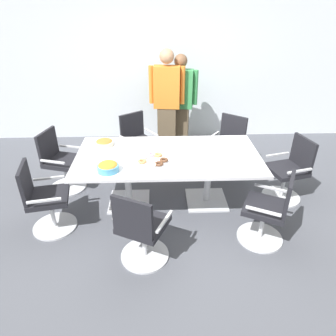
{
  "coord_description": "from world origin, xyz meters",
  "views": [
    {
      "loc": [
        -0.13,
        -3.52,
        2.56
      ],
      "look_at": [
        0.0,
        0.0,
        0.55
      ],
      "focal_mm": 32.3,
      "sensor_mm": 36.0,
      "label": 1
    }
  ],
  "objects_px": {
    "office_chair_1": "(227,148)",
    "donut_platter": "(153,160)",
    "snack_bowl_chips_orange": "(108,167)",
    "napkin_pile": "(212,155)",
    "office_chair_4": "(45,201)",
    "person_standing_0": "(167,102)",
    "office_chair_5": "(141,231)",
    "conference_table": "(168,163)",
    "office_chair_3": "(61,164)",
    "office_chair_2": "(138,145)",
    "office_chair_0": "(289,173)",
    "snack_bowl_pretzels": "(104,142)",
    "office_chair_6": "(269,212)",
    "person_standing_1": "(180,103)"
  },
  "relations": [
    {
      "from": "office_chair_5",
      "to": "person_standing_0",
      "type": "distance_m",
      "value": 2.73
    },
    {
      "from": "office_chair_5",
      "to": "person_standing_0",
      "type": "height_order",
      "value": "person_standing_0"
    },
    {
      "from": "conference_table",
      "to": "office_chair_2",
      "type": "xyz_separation_m",
      "value": [
        -0.47,
        1.06,
        -0.22
      ]
    },
    {
      "from": "conference_table",
      "to": "person_standing_0",
      "type": "bearing_deg",
      "value": 88.63
    },
    {
      "from": "conference_table",
      "to": "office_chair_4",
      "type": "xyz_separation_m",
      "value": [
        -1.51,
        -0.51,
        -0.22
      ]
    },
    {
      "from": "office_chair_5",
      "to": "office_chair_0",
      "type": "bearing_deg",
      "value": 55.2
    },
    {
      "from": "office_chair_3",
      "to": "napkin_pile",
      "type": "distance_m",
      "value": 2.22
    },
    {
      "from": "office_chair_4",
      "to": "napkin_pile",
      "type": "distance_m",
      "value": 2.15
    },
    {
      "from": "conference_table",
      "to": "office_chair_0",
      "type": "distance_m",
      "value": 1.72
    },
    {
      "from": "conference_table",
      "to": "napkin_pile",
      "type": "bearing_deg",
      "value": -6.9
    },
    {
      "from": "office_chair_0",
      "to": "office_chair_3",
      "type": "distance_m",
      "value": 3.29
    },
    {
      "from": "office_chair_2",
      "to": "office_chair_3",
      "type": "height_order",
      "value": "same"
    },
    {
      "from": "office_chair_1",
      "to": "donut_platter",
      "type": "height_order",
      "value": "office_chair_1"
    },
    {
      "from": "office_chair_5",
      "to": "office_chair_6",
      "type": "relative_size",
      "value": 1.0
    },
    {
      "from": "snack_bowl_chips_orange",
      "to": "office_chair_6",
      "type": "bearing_deg",
      "value": -12.83
    },
    {
      "from": "office_chair_0",
      "to": "office_chair_5",
      "type": "bearing_deg",
      "value": 104.65
    },
    {
      "from": "office_chair_1",
      "to": "napkin_pile",
      "type": "distance_m",
      "value": 1.12
    },
    {
      "from": "person_standing_1",
      "to": "snack_bowl_pretzels",
      "type": "height_order",
      "value": "person_standing_1"
    },
    {
      "from": "office_chair_1",
      "to": "snack_bowl_chips_orange",
      "type": "relative_size",
      "value": 3.55
    },
    {
      "from": "office_chair_1",
      "to": "office_chair_6",
      "type": "distance_m",
      "value": 1.71
    },
    {
      "from": "office_chair_0",
      "to": "napkin_pile",
      "type": "relative_size",
      "value": 5.28
    },
    {
      "from": "conference_table",
      "to": "office_chair_5",
      "type": "bearing_deg",
      "value": -106.58
    },
    {
      "from": "person_standing_0",
      "to": "napkin_pile",
      "type": "xyz_separation_m",
      "value": [
        0.52,
        -1.64,
        -0.19
      ]
    },
    {
      "from": "office_chair_0",
      "to": "napkin_pile",
      "type": "xyz_separation_m",
      "value": [
        -1.14,
        -0.13,
        0.37
      ]
    },
    {
      "from": "donut_platter",
      "to": "napkin_pile",
      "type": "bearing_deg",
      "value": 7.89
    },
    {
      "from": "office_chair_5",
      "to": "person_standing_1",
      "type": "bearing_deg",
      "value": 103.74
    },
    {
      "from": "office_chair_2",
      "to": "donut_platter",
      "type": "relative_size",
      "value": 2.35
    },
    {
      "from": "office_chair_0",
      "to": "snack_bowl_pretzels",
      "type": "height_order",
      "value": "office_chair_0"
    },
    {
      "from": "office_chair_1",
      "to": "person_standing_0",
      "type": "xyz_separation_m",
      "value": [
        -0.97,
        0.68,
        0.56
      ]
    },
    {
      "from": "snack_bowl_chips_orange",
      "to": "conference_table",
      "type": "bearing_deg",
      "value": 28.6
    },
    {
      "from": "donut_platter",
      "to": "conference_table",
      "type": "bearing_deg",
      "value": 41.22
    },
    {
      "from": "office_chair_6",
      "to": "snack_bowl_chips_orange",
      "type": "distance_m",
      "value": 1.94
    },
    {
      "from": "office_chair_5",
      "to": "napkin_pile",
      "type": "bearing_deg",
      "value": 74.71
    },
    {
      "from": "conference_table",
      "to": "napkin_pile",
      "type": "distance_m",
      "value": 0.59
    },
    {
      "from": "office_chair_3",
      "to": "napkin_pile",
      "type": "xyz_separation_m",
      "value": [
        2.13,
        -0.5,
        0.37
      ]
    },
    {
      "from": "conference_table",
      "to": "donut_platter",
      "type": "height_order",
      "value": "donut_platter"
    },
    {
      "from": "donut_platter",
      "to": "office_chair_1",
      "type": "bearing_deg",
      "value": 41.47
    },
    {
      "from": "office_chair_4",
      "to": "office_chair_1",
      "type": "bearing_deg",
      "value": 108.31
    },
    {
      "from": "snack_bowl_chips_orange",
      "to": "napkin_pile",
      "type": "distance_m",
      "value": 1.33
    },
    {
      "from": "office_chair_1",
      "to": "office_chair_5",
      "type": "relative_size",
      "value": 1.0
    },
    {
      "from": "office_chair_3",
      "to": "office_chair_2",
      "type": "bearing_deg",
      "value": 135.44
    },
    {
      "from": "snack_bowl_chips_orange",
      "to": "office_chair_3",
      "type": "bearing_deg",
      "value": 135.68
    },
    {
      "from": "office_chair_5",
      "to": "office_chair_6",
      "type": "distance_m",
      "value": 1.48
    },
    {
      "from": "office_chair_1",
      "to": "office_chair_4",
      "type": "distance_m",
      "value": 2.88
    },
    {
      "from": "office_chair_4",
      "to": "person_standing_0",
      "type": "distance_m",
      "value": 2.65
    },
    {
      "from": "person_standing_1",
      "to": "snack_bowl_chips_orange",
      "type": "height_order",
      "value": "person_standing_1"
    },
    {
      "from": "office_chair_0",
      "to": "donut_platter",
      "type": "relative_size",
      "value": 2.35
    },
    {
      "from": "snack_bowl_chips_orange",
      "to": "person_standing_0",
      "type": "bearing_deg",
      "value": 68.81
    },
    {
      "from": "office_chair_2",
      "to": "office_chair_4",
      "type": "height_order",
      "value": "same"
    },
    {
      "from": "office_chair_3",
      "to": "office_chair_4",
      "type": "relative_size",
      "value": 1.0
    }
  ]
}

